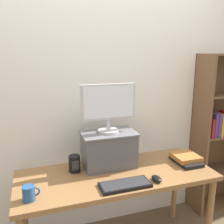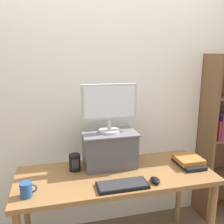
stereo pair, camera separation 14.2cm
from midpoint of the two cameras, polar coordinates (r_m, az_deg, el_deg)
The scene contains 9 objects.
back_wall at distance 2.30m, azimuth -0.42°, elevation 4.15°, with size 7.00×0.08×2.60m.
desk at distance 2.06m, azimuth 2.90°, elevation -15.85°, with size 1.54×0.62×0.74m.
riser_box at distance 2.09m, azimuth 1.34°, elevation -8.28°, with size 0.45×0.29×0.29m.
computer_monitor at distance 1.99m, azimuth 1.41°, elevation 1.53°, with size 0.45×0.17×0.39m.
keyboard at distance 1.84m, azimuth 4.68°, elevation -16.37°, with size 0.36×0.15×0.02m.
computer_mouse at distance 1.93m, azimuth 12.00°, elevation -15.06°, with size 0.06×0.10×0.04m.
book_stack at distance 2.26m, azimuth 18.89°, elevation -10.65°, with size 0.21×0.27×0.07m.
coffee_mug at distance 1.78m, azimuth -16.73°, elevation -16.68°, with size 0.11×0.08×0.10m.
desk_speaker at distance 2.05m, azimuth -6.53°, elevation -11.41°, with size 0.09×0.10×0.13m.
Camera 2 is at (-0.46, -1.74, 1.67)m, focal length 40.00 mm.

